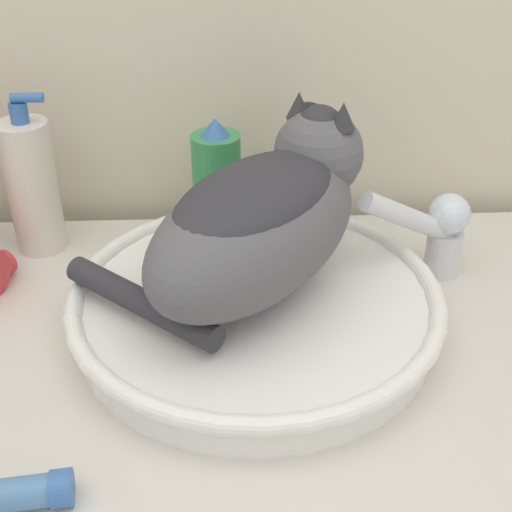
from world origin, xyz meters
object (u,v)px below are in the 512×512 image
faucet (437,228)px  lotion_bottle_white (306,176)px  spray_bottle_trigger (217,188)px  cat (262,215)px  soap_pump_bottle (32,186)px

faucet → lotion_bottle_white: size_ratio=0.77×
faucet → spray_bottle_trigger: bearing=-41.7°
lotion_bottle_white → spray_bottle_trigger: bearing=-180.0°
cat → lotion_bottle_white: (0.06, 0.17, -0.04)m
cat → faucet: cat is taller
soap_pump_bottle → cat: bearing=-31.2°
spray_bottle_trigger → lotion_bottle_white: 0.12m
faucet → cat: bearing=-2.0°
faucet → spray_bottle_trigger: spray_bottle_trigger is taller
faucet → lotion_bottle_white: 0.18m
spray_bottle_trigger → soap_pump_bottle: size_ratio=0.83×
faucet → lotion_bottle_white: bearing=-53.7°
spray_bottle_trigger → lotion_bottle_white: size_ratio=0.91×
cat → soap_pump_bottle: bearing=96.8°
soap_pump_bottle → lotion_bottle_white: soap_pump_bottle is taller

